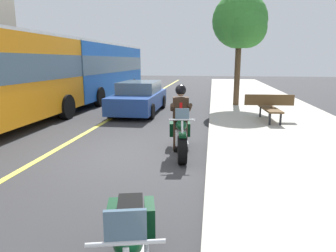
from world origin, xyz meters
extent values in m
plane|color=#333335|center=(0.00, 0.00, 0.00)|extent=(80.00, 80.00, 0.00)
cube|color=#B2ADA0|center=(0.00, 4.50, 0.07)|extent=(60.00, 5.00, 0.15)
cube|color=#E5DB4C|center=(0.00, -2.00, 0.01)|extent=(60.00, 0.16, 0.01)
cylinder|color=black|center=(0.37, 1.44, 0.33)|extent=(0.68, 0.29, 0.66)
cylinder|color=black|center=(-1.17, 1.21, 0.33)|extent=(0.68, 0.29, 0.66)
cube|color=silver|center=(-0.42, 1.32, 0.42)|extent=(0.59, 0.36, 0.32)
ellipsoid|color=black|center=(-0.23, 1.35, 0.78)|extent=(0.59, 0.36, 0.24)
cube|color=black|center=(-0.77, 1.27, 0.74)|extent=(0.73, 0.38, 0.12)
cube|color=black|center=(-1.15, 1.44, 0.48)|extent=(0.41, 0.18, 0.36)
cube|color=black|center=(-1.08, 1.00, 0.48)|extent=(0.41, 0.18, 0.36)
cylinder|color=silver|center=(0.35, 1.43, 0.60)|extent=(0.35, 0.10, 0.76)
cylinder|color=silver|center=(0.19, 1.41, 1.00)|extent=(0.12, 0.60, 0.04)
cube|color=black|center=(0.37, 1.44, 0.68)|extent=(0.38, 0.21, 0.06)
cylinder|color=silver|center=(-0.74, 1.43, 0.26)|extent=(0.90, 0.21, 0.08)
cube|color=slate|center=(0.17, 1.41, 1.12)|extent=(0.09, 0.32, 0.28)
cylinder|color=black|center=(-0.69, 1.40, 0.42)|extent=(0.14, 0.14, 0.84)
cube|color=black|center=(-0.63, 1.41, 0.05)|extent=(0.27, 0.15, 0.10)
cylinder|color=black|center=(-0.65, 1.17, 0.42)|extent=(0.14, 0.14, 0.84)
cube|color=black|center=(-0.59, 1.17, 0.05)|extent=(0.27, 0.15, 0.10)
cube|color=black|center=(-0.67, 1.28, 1.12)|extent=(0.37, 0.44, 0.60)
cube|color=red|center=(-0.51, 1.31, 1.08)|extent=(0.03, 0.07, 0.44)
cylinder|color=black|center=(-0.52, 1.53, 1.18)|extent=(0.56, 0.18, 0.28)
cylinder|color=black|center=(-0.46, 1.09, 1.18)|extent=(0.56, 0.18, 0.28)
sphere|color=tan|center=(-0.67, 1.28, 1.55)|extent=(0.22, 0.22, 0.22)
sphere|color=black|center=(-0.67, 1.28, 1.60)|extent=(0.28, 0.28, 0.28)
cylinder|color=black|center=(3.73, 1.14, 0.33)|extent=(0.69, 0.35, 0.66)
ellipsoid|color=black|center=(4.65, 1.37, 0.78)|extent=(0.61, 0.41, 0.24)
cube|color=black|center=(4.12, 1.24, 0.74)|extent=(0.75, 0.44, 0.12)
cube|color=black|center=(3.73, 1.37, 0.48)|extent=(0.42, 0.21, 0.36)
cube|color=black|center=(3.83, 0.94, 0.48)|extent=(0.42, 0.21, 0.36)
cylinder|color=silver|center=(5.06, 1.47, 1.00)|extent=(0.18, 0.59, 0.04)
cube|color=slate|center=(5.04, 1.46, 1.12)|extent=(0.12, 0.32, 0.28)
cube|color=slate|center=(-6.26, -4.92, 2.00)|extent=(0.06, 2.40, 1.90)
cylinder|color=black|center=(-4.36, -6.12, 0.50)|extent=(1.00, 0.30, 1.00)
cylinder|color=black|center=(-4.36, -3.72, 0.50)|extent=(1.00, 0.30, 1.00)
cube|color=blue|center=(-11.49, -4.88, 1.77)|extent=(11.00, 2.50, 2.85)
cube|color=slate|center=(-11.49, -4.88, 2.10)|extent=(11.04, 2.52, 0.90)
cube|color=slate|center=(-5.99, -4.88, 2.00)|extent=(0.06, 2.40, 1.90)
cube|color=white|center=(-11.49, -4.88, 3.25)|extent=(11.00, 2.50, 0.10)
cylinder|color=black|center=(-7.89, -3.68, 0.50)|extent=(1.00, 0.30, 1.00)
cylinder|color=black|center=(-7.89, -6.08, 0.50)|extent=(1.00, 0.30, 1.00)
cylinder|color=black|center=(-14.69, -3.68, 0.50)|extent=(1.00, 0.30, 1.00)
cylinder|color=black|center=(-14.69, -6.08, 0.50)|extent=(1.00, 0.30, 1.00)
cube|color=navy|center=(-6.29, -1.19, 0.55)|extent=(4.60, 1.80, 0.70)
cube|color=slate|center=(-6.49, -1.19, 1.10)|extent=(2.40, 1.60, 0.60)
cylinder|color=black|center=(-4.84, -0.34, 0.32)|extent=(0.64, 0.22, 0.64)
cylinder|color=black|center=(-4.84, -2.04, 0.32)|extent=(0.64, 0.22, 0.64)
cylinder|color=black|center=(-7.74, -0.34, 0.32)|extent=(0.64, 0.22, 0.64)
cylinder|color=black|center=(-7.74, -2.04, 0.32)|extent=(0.64, 0.22, 0.64)
cube|color=brown|center=(-4.38, 4.20, 0.60)|extent=(1.83, 0.62, 0.06)
cube|color=brown|center=(-4.60, 4.18, 0.90)|extent=(0.18, 1.80, 0.40)
cube|color=black|center=(-3.64, 4.43, 0.36)|extent=(0.06, 0.06, 0.42)
cube|color=black|center=(-3.62, 4.07, 0.36)|extent=(0.06, 0.06, 0.42)
cube|color=black|center=(-5.14, 4.33, 0.36)|extent=(0.06, 0.06, 0.42)
cube|color=black|center=(-5.11, 3.97, 0.36)|extent=(0.06, 0.06, 0.42)
cylinder|color=#4C3823|center=(-8.42, 3.27, 1.67)|extent=(0.28, 0.28, 3.03)
sphere|color=#388433|center=(-8.42, 3.27, 4.18)|extent=(2.60, 2.60, 2.60)
sphere|color=#388433|center=(-7.82, 3.57, 3.78)|extent=(1.80, 1.80, 1.80)
camera|label=1|loc=(7.03, 2.08, 2.34)|focal=32.45mm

